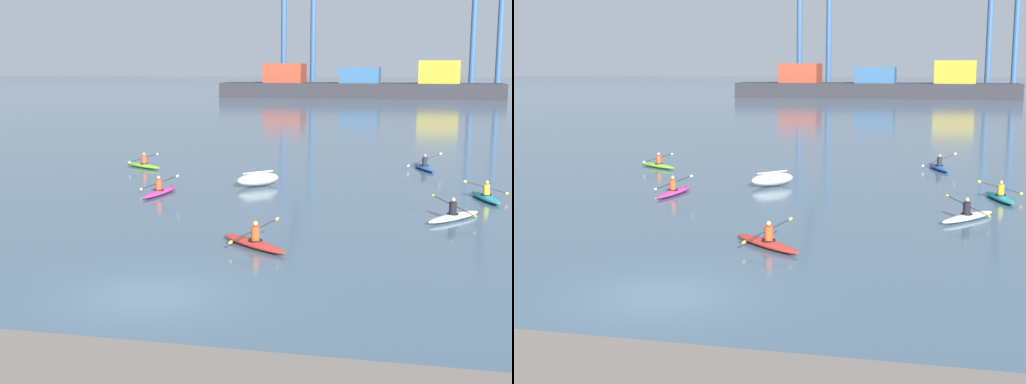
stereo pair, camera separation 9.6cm
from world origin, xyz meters
The scene contains 11 objects.
ground_plane centered at (0.00, 0.00, 0.00)m, with size 800.00×800.00×0.00m, color #425B70.
container_barge centered at (-4.67, 128.03, 2.37)m, with size 54.61×10.74×7.24m.
gantry_crane_west centered at (-19.83, 143.33, 18.13)m, with size 7.72×15.87×37.11m.
gantry_crane_west_mid centered at (19.65, 140.73, 17.11)m, with size 6.42×19.52×32.82m.
capsized_dinghy centered at (-1.15, 18.81, 0.35)m, with size 2.54×2.68×0.76m.
kayak_teal centered at (10.17, 17.12, 0.17)m, with size 2.15×3.44×0.98m.
kayak_white centered at (8.53, 12.14, 0.17)m, with size 2.50×3.09×0.97m.
kayak_blue centered at (7.38, 26.99, 0.17)m, with size 2.09×3.42×1.04m.
kayak_red centered at (1.57, 5.91, 0.17)m, with size 3.00×2.63×0.96m.
kayak_magenta centered at (-5.25, 15.11, 0.17)m, with size 2.16×3.45×1.07m.
kayak_lime centered at (-9.58, 24.03, 0.17)m, with size 3.16×2.40×0.95m.
Camera 2 is at (7.16, -18.12, 6.22)m, focal length 51.26 mm.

